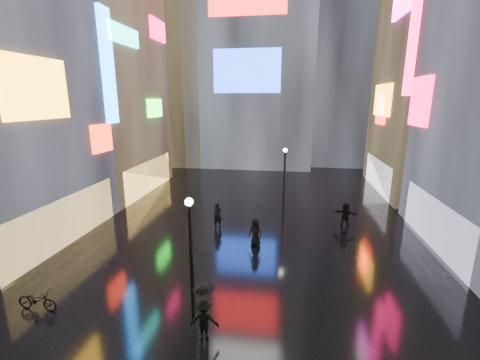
# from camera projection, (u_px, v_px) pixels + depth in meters

# --- Properties ---
(ground) EXTENTS (140.00, 140.00, 0.00)m
(ground) POSITION_uv_depth(u_px,v_px,m) (256.00, 219.00, 24.11)
(ground) COLOR black
(ground) RESTS_ON ground
(building_left_far) EXTENTS (10.28, 12.00, 22.00)m
(building_left_far) POSITION_uv_depth(u_px,v_px,m) (92.00, 74.00, 29.53)
(building_left_far) COLOR black
(building_left_far) RESTS_ON ground
(building_right_far) EXTENTS (10.28, 12.00, 28.00)m
(building_right_far) POSITION_uv_depth(u_px,v_px,m) (452.00, 37.00, 27.94)
(building_right_far) COLOR black
(building_right_far) RESTS_ON ground
(tower_main) EXTENTS (16.00, 14.20, 42.00)m
(tower_main) POSITION_uv_depth(u_px,v_px,m) (254.00, 4.00, 42.41)
(tower_main) COLOR black
(tower_main) RESTS_ON ground
(tower_flank_right) EXTENTS (12.00, 12.00, 34.00)m
(tower_flank_right) POSITION_uv_depth(u_px,v_px,m) (343.00, 37.00, 43.57)
(tower_flank_right) COLOR black
(tower_flank_right) RESTS_ON ground
(tower_flank_left) EXTENTS (10.00, 10.00, 26.00)m
(tower_flank_left) POSITION_uv_depth(u_px,v_px,m) (173.00, 68.00, 44.09)
(tower_flank_left) COLOR black
(tower_flank_left) RESTS_ON ground
(lamp_near) EXTENTS (0.30, 0.30, 5.20)m
(lamp_near) POSITION_uv_depth(u_px,v_px,m) (191.00, 254.00, 12.31)
(lamp_near) COLOR black
(lamp_near) RESTS_ON ground
(lamp_far) EXTENTS (0.30, 0.30, 5.20)m
(lamp_far) POSITION_uv_depth(u_px,v_px,m) (284.00, 178.00, 24.41)
(lamp_far) COLOR black
(lamp_far) RESTS_ON ground
(pedestrian_2) EXTENTS (1.12, 0.70, 1.67)m
(pedestrian_2) POSITION_uv_depth(u_px,v_px,m) (204.00, 320.00, 11.80)
(pedestrian_2) COLOR black
(pedestrian_2) RESTS_ON ground
(pedestrian_4) EXTENTS (0.97, 0.79, 1.71)m
(pedestrian_4) POSITION_uv_depth(u_px,v_px,m) (255.00, 232.00, 19.53)
(pedestrian_4) COLOR black
(pedestrian_4) RESTS_ON ground
(pedestrian_5) EXTENTS (1.69, 1.03, 1.74)m
(pedestrian_5) POSITION_uv_depth(u_px,v_px,m) (346.00, 214.00, 22.51)
(pedestrian_5) COLOR black
(pedestrian_5) RESTS_ON ground
(pedestrian_6) EXTENTS (0.76, 0.65, 1.76)m
(pedestrian_6) POSITION_uv_depth(u_px,v_px,m) (218.00, 215.00, 22.28)
(pedestrian_6) COLOR black
(pedestrian_6) RESTS_ON ground
(umbrella_1) EXTENTS (0.90, 0.90, 0.65)m
(umbrella_1) POSITION_uv_depth(u_px,v_px,m) (203.00, 292.00, 11.52)
(umbrella_1) COLOR black
(umbrella_1) RESTS_ON pedestrian_2
(umbrella_2) EXTENTS (1.24, 1.23, 0.86)m
(umbrella_2) POSITION_uv_depth(u_px,v_px,m) (256.00, 212.00, 19.21)
(umbrella_2) COLOR black
(umbrella_2) RESTS_ON pedestrian_4
(bicycle) EXTENTS (1.81, 0.66, 0.95)m
(bicycle) POSITION_uv_depth(u_px,v_px,m) (37.00, 300.00, 13.56)
(bicycle) COLOR black
(bicycle) RESTS_ON ground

